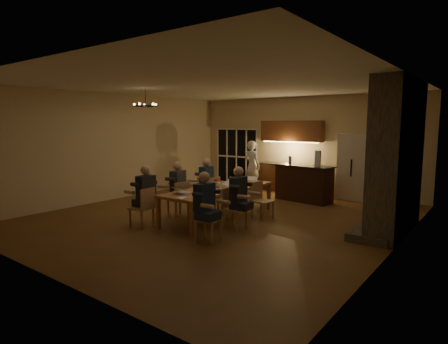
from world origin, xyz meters
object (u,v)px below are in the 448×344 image
at_px(chair_left_mid, 178,199).
at_px(laptop_d, 225,184).
at_px(person_left_mid, 178,189).
at_px(can_silver, 200,190).
at_px(chair_left_far, 209,193).
at_px(chair_right_mid, 235,209).
at_px(refrigerator, 355,167).
at_px(redcup_near, 199,195).
at_px(dining_table, 219,203).
at_px(person_right_mid, 238,198).
at_px(bar_bottle, 290,160).
at_px(chandelier, 145,106).
at_px(mug_front, 207,188).
at_px(person_left_far, 206,184).
at_px(plate_left, 185,192).
at_px(standing_person, 252,166).
at_px(person_left_near, 146,196).
at_px(chair_right_far, 263,201).
at_px(plate_near, 214,192).
at_px(laptop_a, 182,188).
at_px(laptop_b, 204,190).
at_px(bar_island, 304,183).
at_px(person_right_near, 205,207).
at_px(redcup_mid, 216,182).
at_px(mug_back, 228,181).
at_px(chair_left_near, 141,207).
at_px(can_cola, 246,178).
at_px(laptop_e, 238,178).
at_px(laptop_f, 250,179).
at_px(mug_mid, 235,184).
at_px(laptop_c, 215,182).
at_px(plate_far, 251,185).

height_order(chair_left_mid, laptop_d, laptop_d).
height_order(person_left_mid, can_silver, person_left_mid).
height_order(chair_left_far, chair_right_mid, same).
xyz_separation_m(refrigerator, redcup_near, (-1.47, -5.52, -0.19)).
relative_size(dining_table, person_right_mid, 2.33).
bearing_deg(dining_table, bar_bottle, 85.65).
distance_m(chandelier, mug_front, 2.81).
relative_size(person_left_far, plate_left, 5.22).
xyz_separation_m(chair_left_mid, standing_person, (-0.47, 4.13, 0.42)).
relative_size(person_right_mid, mug_front, 13.80).
bearing_deg(chair_left_far, dining_table, 59.28).
xyz_separation_m(person_left_near, person_right_mid, (1.78, 1.06, 0.00)).
height_order(chair_right_far, plate_near, chair_right_far).
distance_m(chair_left_far, laptop_a, 1.82).
distance_m(laptop_b, plate_left, 0.53).
bearing_deg(bar_island, dining_table, -95.95).
relative_size(person_right_near, redcup_mid, 11.50).
bearing_deg(refrigerator, mug_back, -122.24).
relative_size(person_left_far, plate_near, 5.27).
xyz_separation_m(chair_left_near, bar_bottle, (1.15, 4.89, 0.76)).
bearing_deg(refrigerator, can_cola, -126.03).
bearing_deg(plate_left, mug_front, 64.29).
relative_size(laptop_a, laptop_e, 1.00).
bearing_deg(person_right_near, laptop_f, 13.59).
height_order(laptop_b, redcup_near, laptop_b).
bearing_deg(refrigerator, person_left_near, -115.22).
bearing_deg(mug_front, mug_mid, 83.11).
bearing_deg(redcup_mid, bar_bottle, 76.25).
xyz_separation_m(dining_table, laptop_a, (-0.21, -1.08, 0.49)).
bearing_deg(chair_left_mid, can_silver, 86.46).
bearing_deg(plate_near, plate_left, -145.11).
bearing_deg(person_left_far, person_right_mid, 51.14).
height_order(chair_left_far, person_right_near, person_right_near).
bearing_deg(person_right_near, chandelier, 68.95).
bearing_deg(person_left_mid, bar_bottle, 151.12).
bearing_deg(chair_left_near, refrigerator, 149.51).
distance_m(mug_front, bar_bottle, 3.71).
distance_m(chair_left_far, person_right_near, 2.79).
relative_size(mug_front, bar_bottle, 0.42).
distance_m(chandelier, laptop_e, 3.05).
height_order(person_left_mid, laptop_a, person_left_mid).
distance_m(mug_front, plate_near, 0.33).
distance_m(person_right_near, laptop_f, 2.69).
bearing_deg(laptop_c, bar_bottle, -119.13).
xyz_separation_m(person_right_near, redcup_near, (-0.47, 0.38, 0.12)).
bearing_deg(laptop_e, laptop_a, 75.88).
relative_size(laptop_d, plate_far, 1.26).
height_order(bar_island, chair_left_far, bar_island).
bearing_deg(plate_left, chair_right_far, 54.46).
xyz_separation_m(person_right_near, laptop_c, (-1.12, 1.73, 0.17)).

